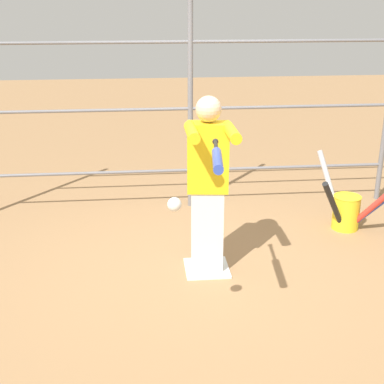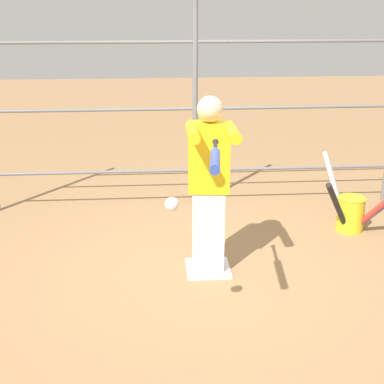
{
  "view_description": "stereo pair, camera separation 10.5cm",
  "coord_description": "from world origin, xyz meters",
  "px_view_note": "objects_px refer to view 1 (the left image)",
  "views": [
    {
      "loc": [
        0.56,
        4.35,
        2.39
      ],
      "look_at": [
        0.18,
        0.43,
        0.93
      ],
      "focal_mm": 50.0,
      "sensor_mm": 36.0,
      "label": 1
    },
    {
      "loc": [
        0.46,
        4.36,
        2.39
      ],
      "look_at": [
        0.18,
        0.43,
        0.93
      ],
      "focal_mm": 50.0,
      "sensor_mm": 36.0,
      "label": 2
    }
  ],
  "objects_px": {
    "batter": "(208,181)",
    "baseball_bat_swinging": "(217,158)",
    "bat_bucket": "(348,209)",
    "softball_in_flight": "(174,204)"
  },
  "relations": [
    {
      "from": "batter",
      "to": "baseball_bat_swinging",
      "type": "distance_m",
      "value": 1.06
    },
    {
      "from": "bat_bucket",
      "to": "baseball_bat_swinging",
      "type": "bearing_deg",
      "value": 45.32
    },
    {
      "from": "batter",
      "to": "softball_in_flight",
      "type": "distance_m",
      "value": 1.13
    },
    {
      "from": "batter",
      "to": "softball_in_flight",
      "type": "height_order",
      "value": "batter"
    },
    {
      "from": "baseball_bat_swinging",
      "to": "softball_in_flight",
      "type": "bearing_deg",
      "value": 21.44
    },
    {
      "from": "baseball_bat_swinging",
      "to": "softball_in_flight",
      "type": "distance_m",
      "value": 0.43
    },
    {
      "from": "batter",
      "to": "baseball_bat_swinging",
      "type": "xyz_separation_m",
      "value": [
        0.06,
        0.93,
        0.49
      ]
    },
    {
      "from": "batter",
      "to": "softball_in_flight",
      "type": "bearing_deg",
      "value": 71.12
    },
    {
      "from": "bat_bucket",
      "to": "softball_in_flight",
      "type": "bearing_deg",
      "value": 42.55
    },
    {
      "from": "softball_in_flight",
      "to": "bat_bucket",
      "type": "distance_m",
      "value": 2.81
    }
  ]
}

